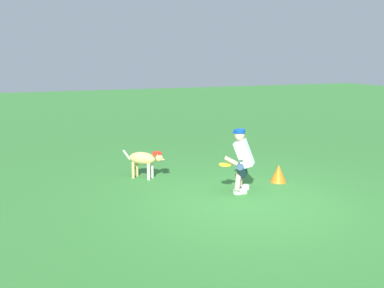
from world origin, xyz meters
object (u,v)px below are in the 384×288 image
object	(u,v)px
dog	(144,160)
person	(242,159)
training_cone	(278,173)
frisbee_held	(225,165)
frisbee_flying	(157,153)

from	to	relation	value
dog	person	bearing A→B (deg)	-4.46
dog	training_cone	xyz separation A→B (m)	(-2.64, 1.44, -0.24)
person	training_cone	distance (m)	1.25
dog	frisbee_held	size ratio (longest dim) A/B	3.29
person	frisbee_flying	size ratio (longest dim) A/B	5.82
dog	training_cone	size ratio (longest dim) A/B	2.11
dog	frisbee_flying	distance (m)	0.35
person	training_cone	world-z (taller)	person
frisbee_held	training_cone	size ratio (longest dim) A/B	0.64
frisbee_held	training_cone	bearing A→B (deg)	-168.59
person	frisbee_flying	world-z (taller)	person
frisbee_flying	training_cone	xyz separation A→B (m)	(-2.40, 1.25, -0.40)
person	dog	bearing A→B (deg)	-9.62
dog	frisbee_flying	size ratio (longest dim) A/B	3.65
frisbee_flying	frisbee_held	bearing A→B (deg)	120.41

